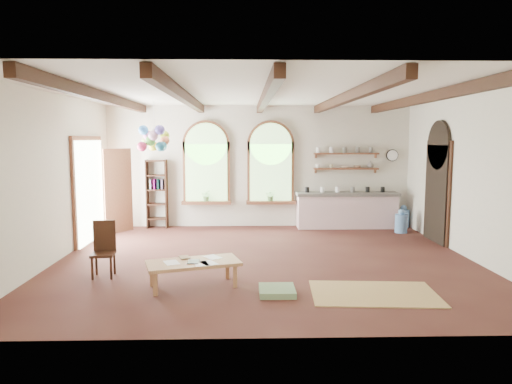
{
  "coord_description": "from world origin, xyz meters",
  "views": [
    {
      "loc": [
        -0.41,
        -8.63,
        2.34
      ],
      "look_at": [
        -0.16,
        0.6,
        1.26
      ],
      "focal_mm": 32.0,
      "sensor_mm": 36.0,
      "label": 1
    }
  ],
  "objects_px": {
    "balloon_cluster": "(154,139)",
    "side_chair": "(104,261)",
    "kitchen_counter": "(347,210)",
    "coffee_table": "(193,264)"
  },
  "relations": [
    {
      "from": "kitchen_counter",
      "to": "coffee_table",
      "type": "distance_m",
      "value": 5.93
    },
    {
      "from": "side_chair",
      "to": "balloon_cluster",
      "type": "distance_m",
      "value": 3.38
    },
    {
      "from": "side_chair",
      "to": "balloon_cluster",
      "type": "height_order",
      "value": "balloon_cluster"
    },
    {
      "from": "coffee_table",
      "to": "kitchen_counter",
      "type": "bearing_deg",
      "value": 53.66
    },
    {
      "from": "kitchen_counter",
      "to": "side_chair",
      "type": "relative_size",
      "value": 2.83
    },
    {
      "from": "side_chair",
      "to": "balloon_cluster",
      "type": "bearing_deg",
      "value": 81.48
    },
    {
      "from": "balloon_cluster",
      "to": "side_chair",
      "type": "bearing_deg",
      "value": -98.52
    },
    {
      "from": "kitchen_counter",
      "to": "side_chair",
      "type": "distance_m",
      "value": 6.61
    },
    {
      "from": "coffee_table",
      "to": "side_chair",
      "type": "distance_m",
      "value": 1.69
    },
    {
      "from": "kitchen_counter",
      "to": "side_chair",
      "type": "xyz_separation_m",
      "value": [
        -5.1,
        -4.2,
        -0.2
      ]
    }
  ]
}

